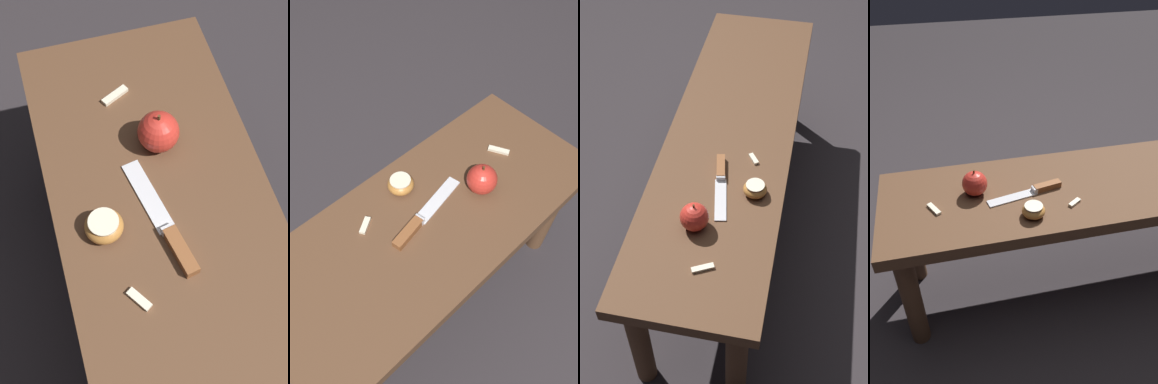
% 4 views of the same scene
% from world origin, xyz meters
% --- Properties ---
extents(wooden_bench, '(1.38, 0.39, 0.45)m').
position_xyz_m(wooden_bench, '(0.00, 0.00, 0.38)').
color(wooden_bench, brown).
rests_on(wooden_bench, ground_plane).
extents(knife, '(0.24, 0.07, 0.02)m').
position_xyz_m(knife, '(-0.21, -0.01, 0.45)').
color(knife, silver).
rests_on(knife, wooden_bench).
extents(apple_whole, '(0.08, 0.08, 0.09)m').
position_xyz_m(apple_whole, '(-0.40, 0.02, 0.48)').
color(apple_whole, red).
rests_on(apple_whole, wooden_bench).
extents(apple_cut, '(0.07, 0.07, 0.04)m').
position_xyz_m(apple_cut, '(-0.25, -0.11, 0.47)').
color(apple_cut, '#B27233').
rests_on(apple_cut, wooden_bench).
extents(apple_slice_near_knife, '(0.04, 0.06, 0.01)m').
position_xyz_m(apple_slice_near_knife, '(-0.53, -0.03, 0.45)').
color(apple_slice_near_knife, beige).
rests_on(apple_slice_near_knife, wooden_bench).
extents(apple_slice_center, '(0.04, 0.04, 0.01)m').
position_xyz_m(apple_slice_center, '(-0.12, -0.09, 0.45)').
color(apple_slice_center, beige).
rests_on(apple_slice_center, wooden_bench).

